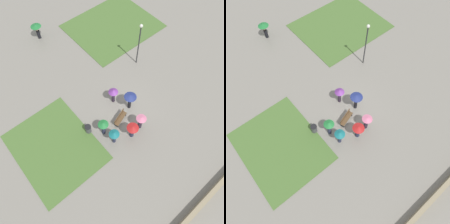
# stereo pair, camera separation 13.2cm
# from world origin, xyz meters

# --- Properties ---
(ground_plane) EXTENTS (90.00, 90.00, 0.00)m
(ground_plane) POSITION_xyz_m (0.00, 0.00, 0.00)
(ground_plane) COLOR gray
(lawn_patch_near) EXTENTS (6.42, 8.00, 0.06)m
(lawn_patch_near) POSITION_xyz_m (-7.41, 1.12, 0.03)
(lawn_patch_near) COLOR #4C7033
(lawn_patch_near) RESTS_ON ground_plane
(lawn_patch_far) EXTENTS (10.03, 8.52, 0.06)m
(lawn_patch_far) POSITION_xyz_m (6.39, 9.60, 0.03)
(lawn_patch_far) COLOR #4C7033
(lawn_patch_far) RESTS_ON ground_plane
(parapet_wall) EXTENTS (45.00, 0.35, 0.70)m
(parapet_wall) POSITION_xyz_m (0.00, -9.96, 0.35)
(parapet_wall) COLOR gray
(parapet_wall) RESTS_ON ground_plane
(park_bench) EXTENTS (1.65, 0.90, 0.90)m
(park_bench) POSITION_xyz_m (-1.39, -0.53, 0.46)
(park_bench) COLOR brown
(park_bench) RESTS_ON ground_plane
(lamp_post) EXTENTS (0.32, 0.32, 4.93)m
(lamp_post) POSITION_xyz_m (4.61, 3.59, 3.12)
(lamp_post) COLOR #2D2D30
(lamp_post) RESTS_ON ground_plane
(trash_bin) EXTENTS (0.57, 0.57, 0.93)m
(trash_bin) POSITION_xyz_m (-4.27, 0.44, 0.47)
(trash_bin) COLOR #4C4C51
(trash_bin) RESTS_ON ground_plane
(crowd_person_green) EXTENTS (0.91, 0.91, 1.86)m
(crowd_person_green) POSITION_xyz_m (-3.30, -0.52, 1.25)
(crowd_person_green) COLOR #282D47
(crowd_person_green) RESTS_ON ground_plane
(crowd_person_pink) EXTENTS (0.91, 0.91, 1.78)m
(crowd_person_pink) POSITION_xyz_m (-0.46, -2.18, 1.17)
(crowd_person_pink) COLOR #2D2333
(crowd_person_pink) RESTS_ON ground_plane
(crowd_person_teal) EXTENTS (0.90, 0.90, 1.81)m
(crowd_person_teal) POSITION_xyz_m (-3.15, -1.75, 1.32)
(crowd_person_teal) COLOR #282D47
(crowd_person_teal) RESTS_ON ground_plane
(crowd_person_purple) EXTENTS (0.91, 0.91, 1.78)m
(crowd_person_purple) POSITION_xyz_m (-0.48, 1.48, 1.30)
(crowd_person_purple) COLOR #2D2333
(crowd_person_purple) RESTS_ON ground_plane
(crowd_person_navy) EXTENTS (1.14, 1.14, 1.97)m
(crowd_person_navy) POSITION_xyz_m (0.23, -0.03, 1.49)
(crowd_person_navy) COLOR black
(crowd_person_navy) RESTS_ON ground_plane
(crowd_person_red) EXTENTS (1.03, 1.03, 1.74)m
(crowd_person_red) POSITION_xyz_m (-1.59, -2.33, 1.20)
(crowd_person_red) COLOR #282D47
(crowd_person_red) RESTS_ON ground_plane
(lone_walker_far_path) EXTENTS (1.18, 1.18, 1.81)m
(lone_walker_far_path) POSITION_xyz_m (-1.37, 13.63, 1.32)
(lone_walker_far_path) COLOR black
(lone_walker_far_path) RESTS_ON ground_plane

